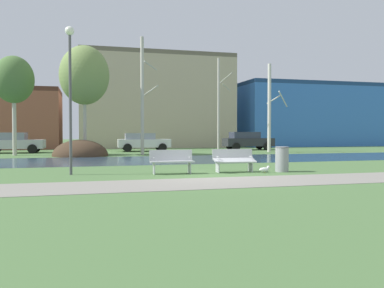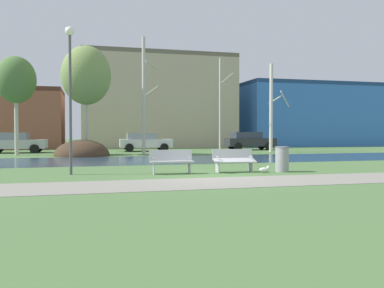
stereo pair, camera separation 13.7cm
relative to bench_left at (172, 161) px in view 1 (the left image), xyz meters
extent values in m
plane|color=#4C703D|center=(1.21, 9.06, -0.47)|extent=(120.00, 120.00, 0.00)
cube|color=gray|center=(1.21, -2.92, -0.47)|extent=(60.00, 2.58, 0.01)
cube|color=#2D475B|center=(1.21, 7.27, -0.47)|extent=(80.00, 6.70, 0.01)
ellipsoid|color=#423021|center=(-3.32, 12.04, -0.47)|extent=(3.45, 3.54, 2.05)
cube|color=#B2B5B7|center=(0.00, -0.09, -0.02)|extent=(1.62, 0.55, 0.05)
cube|color=#B2B5B7|center=(0.01, 0.18, 0.20)|extent=(1.60, 0.16, 0.40)
cube|color=#B2B5B7|center=(-0.66, 0.00, -0.25)|extent=(0.06, 0.43, 0.45)
cube|color=#B2B5B7|center=(0.65, -0.07, -0.25)|extent=(0.06, 0.43, 0.45)
cylinder|color=#B2B5B7|center=(-0.66, -0.04, 0.12)|extent=(0.05, 0.28, 0.04)
cylinder|color=#B2B5B7|center=(0.65, -0.11, 0.12)|extent=(0.05, 0.28, 0.04)
cube|color=#B2B5B7|center=(2.42, -0.09, -0.02)|extent=(1.62, 0.55, 0.17)
cube|color=#B2B5B7|center=(2.43, 0.18, 0.20)|extent=(1.60, 0.16, 0.40)
cube|color=#B2B5B7|center=(1.77, 0.00, -0.25)|extent=(0.06, 0.43, 0.45)
cube|color=#B2B5B7|center=(3.08, -0.07, -0.25)|extent=(0.06, 0.43, 0.45)
cylinder|color=#B2B5B7|center=(1.76, -0.04, 0.12)|extent=(0.05, 0.28, 0.04)
cylinder|color=#B2B5B7|center=(3.07, -0.11, 0.12)|extent=(0.05, 0.28, 0.04)
cylinder|color=gray|center=(4.24, -0.38, 0.01)|extent=(0.51, 0.51, 0.97)
torus|color=#545557|center=(4.24, -0.38, 0.46)|extent=(0.53, 0.53, 0.04)
ellipsoid|color=white|center=(3.40, -0.58, -0.35)|extent=(0.38, 0.17, 0.17)
sphere|color=white|center=(3.57, -0.58, -0.27)|extent=(0.12, 0.12, 0.12)
cone|color=gold|center=(3.64, -0.58, -0.27)|extent=(0.07, 0.04, 0.04)
cylinder|color=gold|center=(3.42, -0.62, -0.42)|extent=(0.01, 0.01, 0.10)
cylinder|color=gold|center=(3.42, -0.55, -0.42)|extent=(0.01, 0.01, 0.10)
cylinder|color=#4C4C51|center=(-3.55, 0.59, 2.01)|extent=(0.10, 0.10, 4.96)
sphere|color=white|center=(-3.55, 0.59, 4.63)|extent=(0.32, 0.32, 0.32)
cylinder|color=#BCB7A8|center=(-7.42, 13.68, 2.66)|extent=(0.25, 0.25, 6.26)
ellipsoid|color=#4C7038|center=(-7.42, 13.68, 4.41)|extent=(2.53, 2.53, 3.03)
cylinder|color=#BCB7A8|center=(-3.03, 13.02, 2.88)|extent=(0.22, 0.22, 6.70)
ellipsoid|color=olive|center=(-3.03, 13.02, 4.75)|extent=(3.21, 3.21, 3.85)
cylinder|color=#BCB7A8|center=(0.65, 12.32, 3.42)|extent=(0.23, 0.23, 7.78)
cylinder|color=#BCB7A8|center=(1.29, 12.75, 3.84)|extent=(0.89, 1.25, 0.67)
cylinder|color=#BCB7A8|center=(1.13, 11.82, 5.36)|extent=(1.03, 1.01, 0.46)
cylinder|color=#BCB7A8|center=(6.28, 13.26, 2.93)|extent=(0.15, 0.15, 6.81)
cylinder|color=#BCB7A8|center=(6.91, 13.69, 4.94)|extent=(0.80, 1.13, 0.82)
cylinder|color=#BCB7A8|center=(6.73, 12.80, 4.20)|extent=(0.94, 0.91, 0.45)
cylinder|color=beige|center=(10.35, 13.43, 2.83)|extent=(0.26, 0.26, 6.61)
cylinder|color=beige|center=(10.86, 13.77, 3.50)|extent=(0.72, 0.99, 0.63)
cylinder|color=beige|center=(11.09, 12.67, 3.45)|extent=(1.43, 1.39, 1.07)
cube|color=#B2B5BC|center=(-7.95, 16.84, 0.17)|extent=(4.19, 1.88, 0.63)
cube|color=gray|center=(-8.28, 16.86, 0.74)|extent=(2.37, 1.60, 0.52)
cylinder|color=black|center=(-6.55, 17.65, -0.15)|extent=(0.65, 0.24, 0.64)
cylinder|color=black|center=(-6.62, 15.93, -0.15)|extent=(0.65, 0.24, 0.64)
cube|color=silver|center=(1.43, 17.04, 0.16)|extent=(4.09, 1.99, 0.62)
cube|color=#949AAC|center=(1.11, 17.05, 0.71)|extent=(2.31, 1.71, 0.47)
cylinder|color=black|center=(2.79, 17.91, -0.15)|extent=(0.65, 0.24, 0.64)
cylinder|color=black|center=(2.72, 16.07, -0.15)|extent=(0.65, 0.24, 0.64)
cylinder|color=black|center=(0.14, 18.01, -0.15)|extent=(0.65, 0.24, 0.64)
cylinder|color=black|center=(0.07, 16.17, -0.15)|extent=(0.65, 0.24, 0.64)
cube|color=#282B30|center=(10.22, 17.12, 0.18)|extent=(4.14, 1.87, 0.67)
cube|color=#2F3648|center=(9.89, 17.13, 0.77)|extent=(2.34, 1.59, 0.52)
cylinder|color=black|center=(11.60, 17.92, -0.15)|extent=(0.65, 0.24, 0.64)
cylinder|color=black|center=(11.53, 16.21, -0.15)|extent=(0.65, 0.24, 0.64)
cylinder|color=black|center=(8.91, 18.03, -0.15)|extent=(0.65, 0.24, 0.64)
cylinder|color=black|center=(8.84, 16.32, -0.15)|extent=(0.65, 0.24, 0.64)
cube|color=#BCAD8E|center=(3.81, 25.42, 3.85)|extent=(14.67, 6.65, 8.65)
cube|color=#675F4E|center=(3.81, 25.42, 8.38)|extent=(14.67, 6.65, 0.40)
cube|color=#3870C6|center=(21.26, 25.61, 2.66)|extent=(17.02, 8.20, 6.27)
cube|color=navy|center=(21.26, 25.61, 5.99)|extent=(17.02, 8.20, 0.40)
camera|label=1|loc=(-3.09, -14.46, 1.07)|focal=37.92mm
camera|label=2|loc=(-2.96, -14.50, 1.07)|focal=37.92mm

